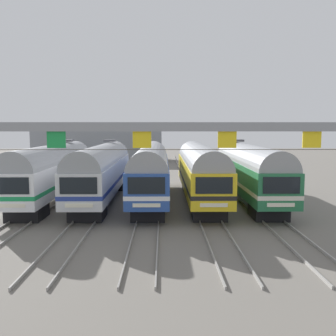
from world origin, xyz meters
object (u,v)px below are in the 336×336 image
object	(u,v)px
commuter_train_silver	(102,169)
catenary_gantry	(142,148)
commuter_train_white	(53,170)
commuter_train_blue	(151,169)
commuter_train_green	(249,169)
commuter_train_yellow	(200,169)

from	to	relation	value
commuter_train_silver	catenary_gantry	xyz separation A→B (m)	(4.13, -13.50, 2.56)
commuter_train_white	commuter_train_blue	xyz separation A→B (m)	(8.26, -0.00, -0.00)
commuter_train_green	catenary_gantry	size ratio (longest dim) A/B	0.83
commuter_train_green	commuter_train_yellow	bearing A→B (deg)	-179.94
commuter_train_green	commuter_train_silver	bearing A→B (deg)	180.00
commuter_train_blue	catenary_gantry	distance (m)	13.74
commuter_train_silver	commuter_train_blue	distance (m)	4.13
catenary_gantry	commuter_train_white	bearing A→B (deg)	121.47
commuter_train_white	commuter_train_green	world-z (taller)	same
commuter_train_white	commuter_train_yellow	bearing A→B (deg)	-0.02
commuter_train_silver	commuter_train_yellow	world-z (taller)	commuter_train_silver
commuter_train_silver	commuter_train_blue	xyz separation A→B (m)	(4.13, -0.00, -0.00)
commuter_train_green	catenary_gantry	xyz separation A→B (m)	(-8.26, -13.50, 2.56)
commuter_train_silver	commuter_train_yellow	xyz separation A→B (m)	(8.26, -0.00, -0.00)
commuter_train_yellow	catenary_gantry	xyz separation A→B (m)	(-4.13, -13.49, 2.56)
commuter_train_yellow	commuter_train_white	bearing A→B (deg)	179.98
commuter_train_blue	commuter_train_green	distance (m)	8.26
commuter_train_white	commuter_train_blue	size ratio (longest dim) A/B	1.00
commuter_train_yellow	commuter_train_green	world-z (taller)	commuter_train_green
catenary_gantry	commuter_train_silver	bearing A→B (deg)	107.02
commuter_train_blue	commuter_train_green	xyz separation A→B (m)	(8.26, 0.00, 0.00)
commuter_train_silver	commuter_train_green	world-z (taller)	same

